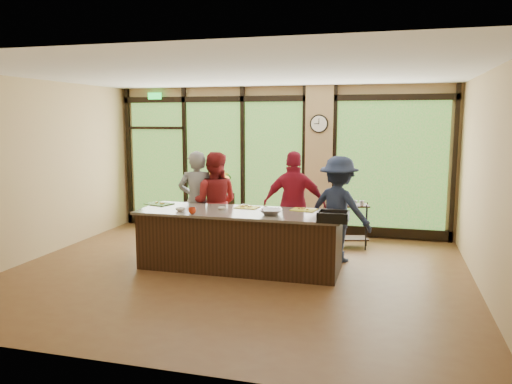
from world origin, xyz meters
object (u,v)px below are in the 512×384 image
Objects in this scene: island_base at (240,241)px; cook_left at (197,202)px; flower_stand at (221,212)px; roasting_pan at (333,219)px; cook_right at (339,209)px; bar_cart at (350,219)px.

cook_left reaches higher than island_base.
flower_stand is (-1.16, 2.45, -0.04)m from island_base.
island_base is at bearing 163.65° from roasting_pan.
cook_right is 4.09× the size of roasting_pan.
island_base is 2.38m from bar_cart.
cook_right is 1.25m from roasting_pan.
island_base is 3.53× the size of bar_cart.
cook_left is 2.05× the size of bar_cart.
bar_cart reaches higher than flower_stand.
bar_cart is (0.07, 2.22, -0.43)m from roasting_pan.
cook_left reaches higher than bar_cart.
cook_left is 1.03× the size of cook_right.
bar_cart is (1.57, 1.79, 0.09)m from island_base.
cook_left is at bearing -65.75° from flower_stand.
island_base is at bearing -45.28° from flower_stand.
island_base is 1.72m from cook_right.
cook_right reaches higher than island_base.
island_base is 7.25× the size of roasting_pan.
flower_stand is at bearing 132.51° from roasting_pan.
island_base is 3.88× the size of flower_stand.
bar_cart is at bearing -74.31° from cook_right.
cook_left is (-1.02, 0.74, 0.46)m from island_base.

